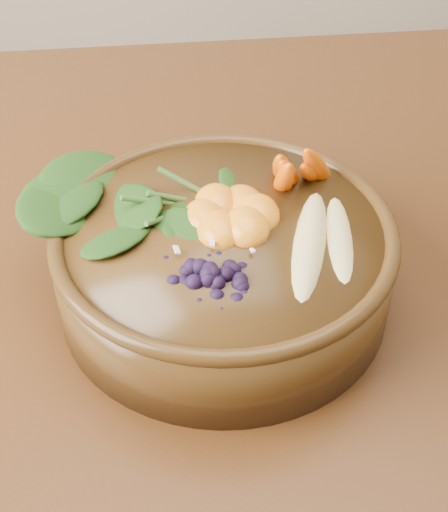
{
  "coord_description": "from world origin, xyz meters",
  "views": [
    {
      "loc": [
        -0.29,
        -0.66,
        1.26
      ],
      "look_at": [
        -0.23,
        -0.15,
        0.8
      ],
      "focal_mm": 50.0,
      "sensor_mm": 36.0,
      "label": 1
    }
  ],
  "objects_px": {
    "banana_halves": "(326,227)",
    "stoneware_bowl": "(224,264)",
    "dining_table": "(384,252)",
    "blueberry_pile": "(210,258)",
    "kale_heap": "(190,161)",
    "carrot_cluster": "(303,146)",
    "mandarin_cluster": "(231,201)"
  },
  "relations": [
    {
      "from": "mandarin_cluster",
      "to": "blueberry_pile",
      "type": "bearing_deg",
      "value": -108.96
    },
    {
      "from": "banana_halves",
      "to": "carrot_cluster",
      "type": "bearing_deg",
      "value": 113.06
    },
    {
      "from": "kale_heap",
      "to": "banana_halves",
      "type": "xyz_separation_m",
      "value": [
        0.12,
        -0.11,
        -0.01
      ]
    },
    {
      "from": "kale_heap",
      "to": "banana_halves",
      "type": "relative_size",
      "value": 1.22
    },
    {
      "from": "stoneware_bowl",
      "to": "mandarin_cluster",
      "type": "xyz_separation_m",
      "value": [
        0.01,
        0.02,
        0.06
      ]
    },
    {
      "from": "carrot_cluster",
      "to": "kale_heap",
      "type": "bearing_deg",
      "value": -169.49
    },
    {
      "from": "dining_table",
      "to": "kale_heap",
      "type": "height_order",
      "value": "kale_heap"
    },
    {
      "from": "stoneware_bowl",
      "to": "mandarin_cluster",
      "type": "height_order",
      "value": "mandarin_cluster"
    },
    {
      "from": "banana_halves",
      "to": "stoneware_bowl",
      "type": "bearing_deg",
      "value": -177.26
    },
    {
      "from": "blueberry_pile",
      "to": "kale_heap",
      "type": "bearing_deg",
      "value": 92.11
    },
    {
      "from": "stoneware_bowl",
      "to": "banana_halves",
      "type": "xyz_separation_m",
      "value": [
        0.09,
        -0.03,
        0.06
      ]
    },
    {
      "from": "carrot_cluster",
      "to": "banana_halves",
      "type": "bearing_deg",
      "value": -66.94
    },
    {
      "from": "kale_heap",
      "to": "stoneware_bowl",
      "type": "bearing_deg",
      "value": -72.82
    },
    {
      "from": "stoneware_bowl",
      "to": "banana_halves",
      "type": "height_order",
      "value": "banana_halves"
    },
    {
      "from": "stoneware_bowl",
      "to": "banana_halves",
      "type": "distance_m",
      "value": 0.11
    },
    {
      "from": "banana_halves",
      "to": "blueberry_pile",
      "type": "relative_size",
      "value": 1.16
    },
    {
      "from": "carrot_cluster",
      "to": "blueberry_pile",
      "type": "relative_size",
      "value": 0.6
    },
    {
      "from": "stoneware_bowl",
      "to": "kale_heap",
      "type": "relative_size",
      "value": 1.53
    },
    {
      "from": "banana_halves",
      "to": "mandarin_cluster",
      "type": "bearing_deg",
      "value": 170.25
    },
    {
      "from": "carrot_cluster",
      "to": "mandarin_cluster",
      "type": "xyz_separation_m",
      "value": [
        -0.08,
        -0.04,
        -0.03
      ]
    },
    {
      "from": "kale_heap",
      "to": "banana_halves",
      "type": "bearing_deg",
      "value": -43.24
    },
    {
      "from": "dining_table",
      "to": "blueberry_pile",
      "type": "distance_m",
      "value": 0.38
    },
    {
      "from": "dining_table",
      "to": "stoneware_bowl",
      "type": "relative_size",
      "value": 4.89
    },
    {
      "from": "dining_table",
      "to": "blueberry_pile",
      "type": "xyz_separation_m",
      "value": [
        -0.25,
        -0.21,
        0.2
      ]
    },
    {
      "from": "kale_heap",
      "to": "banana_halves",
      "type": "height_order",
      "value": "kale_heap"
    },
    {
      "from": "dining_table",
      "to": "carrot_cluster",
      "type": "bearing_deg",
      "value": -148.67
    },
    {
      "from": "kale_heap",
      "to": "mandarin_cluster",
      "type": "height_order",
      "value": "kale_heap"
    },
    {
      "from": "kale_heap",
      "to": "mandarin_cluster",
      "type": "relative_size",
      "value": 2.07
    },
    {
      "from": "carrot_cluster",
      "to": "mandarin_cluster",
      "type": "bearing_deg",
      "value": -129.81
    },
    {
      "from": "stoneware_bowl",
      "to": "mandarin_cluster",
      "type": "relative_size",
      "value": 3.15
    },
    {
      "from": "kale_heap",
      "to": "mandarin_cluster",
      "type": "xyz_separation_m",
      "value": [
        0.03,
        -0.06,
        -0.01
      ]
    },
    {
      "from": "stoneware_bowl",
      "to": "mandarin_cluster",
      "type": "distance_m",
      "value": 0.07
    }
  ]
}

